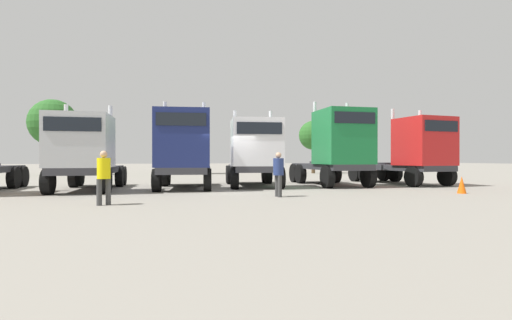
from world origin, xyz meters
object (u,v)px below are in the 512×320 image
object	(u,v)px
traffic_cone_near	(462,185)
semi_truck_green	(338,147)
semi_truck_silver	(85,152)
semi_truck_white	(255,152)
semi_truck_navy	(184,149)
semi_truck_red	(414,151)
visitor_with_camera	(278,171)
visitor_in_hivis	(104,174)

from	to	relation	value
traffic_cone_near	semi_truck_green	bearing A→B (deg)	120.84
semi_truck_silver	semi_truck_white	size ratio (longest dim) A/B	1.03
semi_truck_navy	semi_truck_red	xyz separation A→B (m)	(12.45, -0.23, -0.06)
semi_truck_silver	visitor_with_camera	world-z (taller)	semi_truck_silver
semi_truck_green	semi_truck_red	bearing A→B (deg)	88.74
semi_truck_red	traffic_cone_near	distance (m)	5.26
semi_truck_navy	visitor_in_hivis	xyz separation A→B (m)	(-2.85, -5.46, -0.94)
semi_truck_white	semi_truck_red	bearing A→B (deg)	92.59
semi_truck_silver	semi_truck_navy	world-z (taller)	semi_truck_navy
semi_truck_green	visitor_in_hivis	size ratio (longest dim) A/B	3.77
visitor_in_hivis	visitor_with_camera	bearing A→B (deg)	72.13
semi_truck_navy	semi_truck_red	distance (m)	12.45
semi_truck_red	traffic_cone_near	world-z (taller)	semi_truck_red
semi_truck_red	visitor_in_hivis	size ratio (longest dim) A/B	3.88
semi_truck_navy	visitor_in_hivis	size ratio (longest dim) A/B	3.55
semi_truck_navy	semi_truck_green	xyz separation A→B (m)	(7.98, 0.05, 0.15)
semi_truck_green	visitor_with_camera	distance (m)	6.62
semi_truck_silver	semi_truck_navy	distance (m)	4.30
semi_truck_white	semi_truck_green	bearing A→B (deg)	90.80
semi_truck_green	visitor_in_hivis	distance (m)	12.20
traffic_cone_near	semi_truck_white	bearing A→B (deg)	142.77
semi_truck_red	semi_truck_white	bearing A→B (deg)	-99.79
semi_truck_navy	semi_truck_green	size ratio (longest dim) A/B	0.94
semi_truck_white	semi_truck_silver	bearing A→B (deg)	-78.00
visitor_in_hivis	visitor_with_camera	distance (m)	6.15
semi_truck_red	visitor_in_hivis	distance (m)	16.19
semi_truck_silver	visitor_with_camera	size ratio (longest dim) A/B	3.83
semi_truck_silver	semi_truck_red	xyz separation A→B (m)	(16.74, -0.24, 0.11)
semi_truck_silver	semi_truck_white	world-z (taller)	semi_truck_white
semi_truck_white	visitor_with_camera	size ratio (longest dim) A/B	3.74
semi_truck_navy	semi_truck_green	world-z (taller)	semi_truck_green
visitor_with_camera	traffic_cone_near	world-z (taller)	visitor_with_camera
visitor_in_hivis	traffic_cone_near	world-z (taller)	visitor_in_hivis
semi_truck_white	visitor_in_hivis	distance (m)	8.88
semi_truck_green	visitor_with_camera	xyz separation A→B (m)	(-4.77, -4.46, -1.09)
semi_truck_red	visitor_with_camera	size ratio (longest dim) A/B	3.89
semi_truck_navy	traffic_cone_near	world-z (taller)	semi_truck_navy
traffic_cone_near	semi_truck_red	bearing A→B (deg)	73.65
semi_truck_white	semi_truck_green	world-z (taller)	semi_truck_green
semi_truck_silver	semi_truck_red	world-z (taller)	semi_truck_red
visitor_with_camera	semi_truck_navy	bearing A→B (deg)	123.33
semi_truck_green	semi_truck_red	xyz separation A→B (m)	(4.46, -0.27, -0.20)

